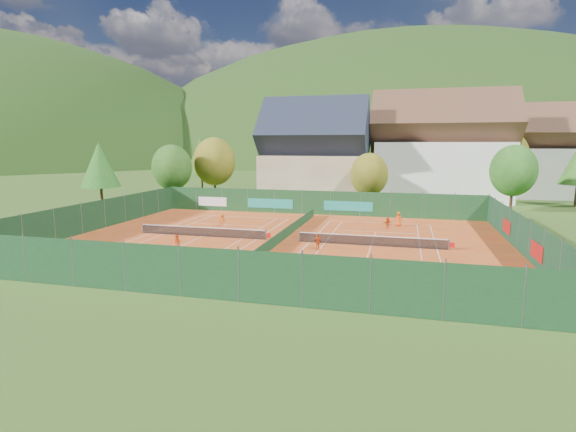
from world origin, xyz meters
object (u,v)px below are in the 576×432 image
(player_right_near, at_px, (318,242))
(player_left_far, at_px, (222,220))
(chalet, at_px, (315,158))
(player_left_near, at_px, (109,246))
(player_left_mid, at_px, (177,244))
(player_right_far_a, at_px, (398,219))
(player_right_far_b, at_px, (388,223))
(ball_hopper, at_px, (448,278))
(hotel_block_b, at_px, (526,157))
(hotel_block_a, at_px, (441,153))

(player_right_near, bearing_deg, player_left_far, 111.24)
(player_left_far, bearing_deg, chalet, -115.70)
(player_left_near, relative_size, player_left_mid, 0.82)
(player_right_far_a, height_order, player_right_far_b, player_right_far_a)
(ball_hopper, distance_m, player_left_mid, 20.85)
(hotel_block_b, height_order, player_right_far_a, hotel_block_b)
(hotel_block_b, bearing_deg, player_right_far_b, -120.55)
(player_left_mid, bearing_deg, player_left_near, -171.74)
(player_left_far, xyz_separation_m, player_right_near, (11.84, -7.79, -0.04))
(player_left_near, relative_size, player_right_far_b, 1.02)
(hotel_block_a, bearing_deg, player_left_near, -122.60)
(ball_hopper, relative_size, player_left_far, 0.56)
(player_right_near, relative_size, player_right_far_b, 1.11)
(chalet, distance_m, player_left_far, 26.02)
(hotel_block_b, bearing_deg, chalet, -157.01)
(player_right_far_a, bearing_deg, player_left_near, 35.25)
(hotel_block_a, xyz_separation_m, player_right_far_a, (-5.87, -25.67, -6.59))
(player_right_far_a, bearing_deg, player_left_far, 11.43)
(player_left_near, bearing_deg, player_right_far_b, 24.44)
(player_right_near, height_order, player_right_far_a, player_right_far_a)
(player_left_mid, height_order, player_right_near, player_left_mid)
(chalet, bearing_deg, player_left_near, -103.65)
(player_left_mid, relative_size, player_right_near, 1.12)
(player_right_near, relative_size, player_right_far_a, 0.85)
(ball_hopper, distance_m, player_left_far, 26.49)
(player_left_far, bearing_deg, player_left_mid, 80.77)
(player_left_near, xyz_separation_m, player_left_far, (4.20, 13.40, 0.09))
(ball_hopper, bearing_deg, player_left_far, 144.31)
(hotel_block_a, bearing_deg, player_right_near, -107.59)
(hotel_block_a, distance_m, player_right_far_b, 29.14)
(hotel_block_b, distance_m, player_left_far, 54.71)
(hotel_block_b, relative_size, player_right_far_a, 10.92)
(ball_hopper, distance_m, player_right_far_a, 20.88)
(hotel_block_a, distance_m, player_left_far, 39.68)
(hotel_block_a, distance_m, player_right_far_a, 27.14)
(ball_hopper, bearing_deg, player_left_mid, 169.64)
(player_right_far_b, bearing_deg, ball_hopper, 63.77)
(player_right_far_a, relative_size, player_right_far_b, 1.31)
(hotel_block_b, height_order, player_left_mid, hotel_block_b)
(hotel_block_a, relative_size, hotel_block_b, 1.25)
(ball_hopper, xyz_separation_m, player_right_near, (-9.68, 7.67, 0.11))
(hotel_block_a, distance_m, player_left_near, 52.93)
(player_left_far, bearing_deg, player_right_far_a, -178.31)
(chalet, height_order, player_right_far_b, chalet)
(hotel_block_b, bearing_deg, player_right_near, -119.38)
(chalet, distance_m, hotel_block_b, 35.85)
(player_left_far, relative_size, player_right_far_a, 0.90)
(hotel_block_a, xyz_separation_m, player_right_far_b, (-6.93, -27.48, -6.78))
(hotel_block_a, height_order, player_right_far_a, hotel_block_a)
(player_left_far, relative_size, player_right_near, 1.06)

